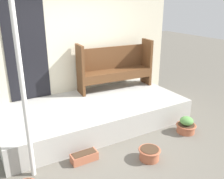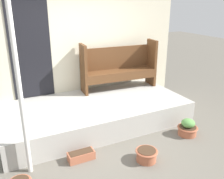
{
  "view_description": "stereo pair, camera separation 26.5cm",
  "coord_description": "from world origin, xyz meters",
  "views": [
    {
      "loc": [
        -1.81,
        -3.26,
        2.4
      ],
      "look_at": [
        0.25,
        0.3,
        0.9
      ],
      "focal_mm": 40.0,
      "sensor_mm": 36.0,
      "label": 1
    },
    {
      "loc": [
        -1.57,
        -3.38,
        2.4
      ],
      "look_at": [
        0.25,
        0.3,
        0.9
      ],
      "focal_mm": 40.0,
      "sensor_mm": 36.0,
      "label": 2
    }
  ],
  "objects": [
    {
      "name": "ground_plane",
      "position": [
        0.0,
        0.0,
        0.0
      ],
      "size": [
        24.0,
        24.0,
        0.0
      ],
      "primitive_type": "plane",
      "color": "#666056"
    },
    {
      "name": "porch_slab",
      "position": [
        0.15,
        0.87,
        0.22
      ],
      "size": [
        3.62,
        1.74,
        0.45
      ],
      "color": "#B2AFA8",
      "rests_on": "ground_plane"
    },
    {
      "name": "house_wall",
      "position": [
        0.11,
        1.77,
        1.31
      ],
      "size": [
        4.82,
        0.08,
        2.6
      ],
      "color": "beige",
      "rests_on": "ground_plane"
    },
    {
      "name": "support_post",
      "position": [
        -1.3,
        -0.11,
        1.22
      ],
      "size": [
        0.07,
        0.07,
        2.44
      ],
      "color": "white",
      "rests_on": "ground_plane"
    },
    {
      "name": "bench",
      "position": [
        0.99,
        1.46,
        0.98
      ],
      "size": [
        1.74,
        0.52,
        1.07
      ],
      "rotation": [
        0.0,
        0.0,
        -0.07
      ],
      "color": "brown",
      "rests_on": "porch_slab"
    },
    {
      "name": "flower_pot_middle",
      "position": [
        0.38,
        -0.66,
        0.11
      ],
      "size": [
        0.35,
        0.35,
        0.19
      ],
      "color": "#B26042",
      "rests_on": "ground_plane"
    },
    {
      "name": "flower_pot_right",
      "position": [
        1.5,
        -0.33,
        0.14
      ],
      "size": [
        0.38,
        0.38,
        0.32
      ],
      "color": "#B26042",
      "rests_on": "ground_plane"
    },
    {
      "name": "planter_box_rect",
      "position": [
        -0.53,
        -0.19,
        0.07
      ],
      "size": [
        0.42,
        0.18,
        0.15
      ],
      "color": "#B76647",
      "rests_on": "ground_plane"
    }
  ]
}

